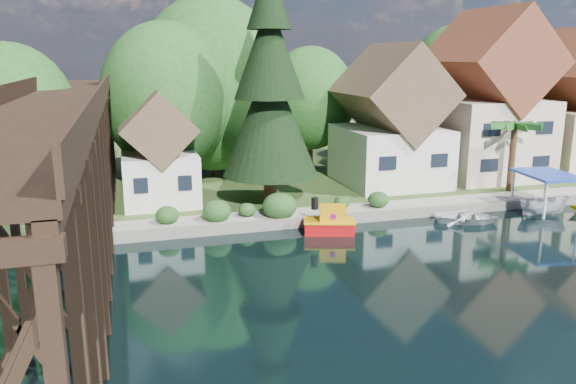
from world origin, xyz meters
name	(u,v)px	position (x,y,z in m)	size (l,w,h in m)	color
ground	(402,267)	(0.00, 0.00, 0.00)	(140.00, 140.00, 0.00)	black
bank	(254,154)	(0.00, 34.00, 0.25)	(140.00, 52.00, 0.50)	#2C451B
seawall	(400,214)	(4.00, 8.00, 0.31)	(60.00, 0.40, 0.62)	slate
promenade	(418,204)	(6.00, 9.30, 0.53)	(50.00, 2.60, 0.06)	gray
trestle_bridge	(67,162)	(-16.00, 5.17, 5.35)	(4.12, 44.18, 9.30)	black
house_left	(390,126)	(7.00, 16.00, 5.14)	(7.64, 8.64, 11.02)	silver
house_center	(487,106)	(16.00, 16.50, 6.42)	(8.65, 9.18, 13.89)	beige
shed	(159,156)	(-11.00, 14.50, 3.83)	(5.09, 5.40, 7.85)	silver
bg_trees	(298,95)	(1.00, 21.25, 7.29)	(49.90, 13.30, 10.57)	#382314
shrubs	(270,205)	(-4.60, 9.26, 1.23)	(15.76, 2.47, 1.70)	#1E4117
conifer	(270,90)	(-3.66, 12.69, 8.27)	(6.56, 6.56, 16.15)	#382314
palm_tree	(515,128)	(14.71, 11.05, 5.32)	(5.15, 5.15, 5.52)	#382314
tugboat	(330,222)	(-1.53, 6.42, 0.67)	(3.46, 2.55, 2.25)	#B70C10
boat_white_a	(467,216)	(7.75, 6.07, 0.42)	(2.90, 4.06, 0.84)	white
boat_canopy	(545,197)	(13.84, 6.22, 1.23)	(3.73, 4.81, 2.86)	silver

